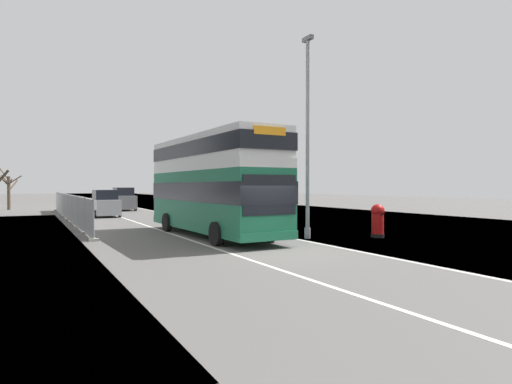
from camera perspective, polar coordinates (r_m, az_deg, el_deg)
ground at (r=16.59m, az=4.97°, el=-8.00°), size 140.00×280.00×0.10m
double_decker_bus at (r=21.74m, az=-5.83°, el=1.13°), size 3.12×11.28×4.92m
lamppost_foreground at (r=20.77m, az=6.79°, el=6.42°), size 0.29×0.70×9.53m
red_pillar_postbox at (r=21.78m, az=15.67°, el=-3.46°), size 0.66×0.66×1.61m
roadworks_barrier at (r=25.89m, az=0.29°, el=-3.22°), size 1.92×0.53×1.06m
construction_site_fence at (r=34.33m, az=-23.44°, el=-1.89°), size 0.44×27.40×1.91m
car_oncoming_near at (r=37.29m, az=-19.20°, el=-1.51°), size 2.03×4.23×2.16m
car_receding_mid at (r=46.21m, az=-17.00°, el=-0.97°), size 2.03×4.51×2.32m
bare_tree_far_verge_mid at (r=51.87m, az=-29.75°, el=0.41°), size 2.83×2.65×4.61m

